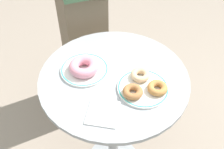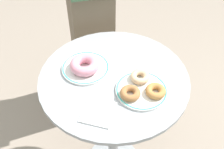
# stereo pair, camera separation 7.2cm
# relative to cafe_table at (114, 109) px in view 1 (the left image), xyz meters

# --- Properties ---
(cafe_table) EXTENTS (0.63, 0.63, 0.75)m
(cafe_table) POSITION_rel_cafe_table_xyz_m (0.00, 0.00, 0.00)
(cafe_table) COLOR #999EA3
(cafe_table) RESTS_ON ground
(plate_left) EXTENTS (0.20, 0.20, 0.01)m
(plate_left) POSITION_rel_cafe_table_xyz_m (-0.13, -0.00, 0.23)
(plate_left) COLOR white
(plate_left) RESTS_ON cafe_table
(plate_right) EXTENTS (0.20, 0.20, 0.01)m
(plate_right) POSITION_rel_cafe_table_xyz_m (0.13, -0.04, 0.23)
(plate_right) COLOR white
(plate_right) RESTS_ON cafe_table
(donut_pink_frosted) EXTENTS (0.14, 0.14, 0.04)m
(donut_pink_frosted) POSITION_rel_cafe_table_xyz_m (-0.13, -0.01, 0.26)
(donut_pink_frosted) COLOR pink
(donut_pink_frosted) RESTS_ON plate_left
(donut_old_fashioned) EXTENTS (0.11, 0.11, 0.03)m
(donut_old_fashioned) POSITION_rel_cafe_table_xyz_m (0.19, -0.04, 0.25)
(donut_old_fashioned) COLOR #BC7F42
(donut_old_fashioned) RESTS_ON plate_right
(donut_glazed) EXTENTS (0.10, 0.10, 0.03)m
(donut_glazed) POSITION_rel_cafe_table_xyz_m (0.11, 0.01, 0.25)
(donut_glazed) COLOR #E0B789
(donut_glazed) RESTS_ON plate_right
(donut_cinnamon) EXTENTS (0.11, 0.11, 0.03)m
(donut_cinnamon) POSITION_rel_cafe_table_xyz_m (0.10, -0.08, 0.25)
(donut_cinnamon) COLOR #A36B3D
(donut_cinnamon) RESTS_ON plate_right
(paper_napkin) EXTENTS (0.13, 0.13, 0.01)m
(paper_napkin) POSITION_rel_cafe_table_xyz_m (0.01, -0.19, 0.23)
(paper_napkin) COLOR white
(paper_napkin) RESTS_ON cafe_table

